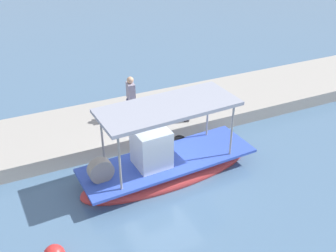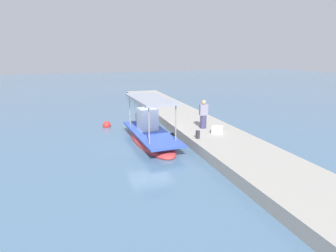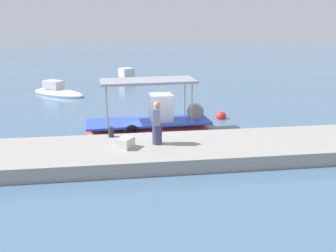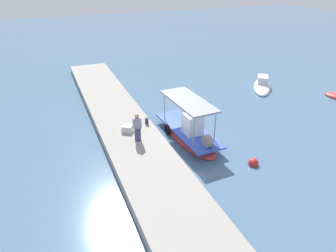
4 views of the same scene
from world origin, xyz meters
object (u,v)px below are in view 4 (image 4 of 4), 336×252
Objects in this scene: moored_boat_near at (262,86)px; mooring_bollard at (147,121)px; fisherman_near_bollard at (137,128)px; marker_buoy at (253,163)px; cargo_crate at (127,129)px; main_fishing_boat at (188,132)px.

mooring_bollard is at bearing -72.71° from moored_boat_near.
fisherman_near_bollard reaches higher than mooring_bollard.
mooring_bollard is 0.76× the size of marker_buoy.
moored_boat_near reaches higher than cargo_crate.
fisherman_near_bollard is at bearing 13.40° from cargo_crate.
mooring_bollard is 1.63m from cargo_crate.
fisherman_near_bollard is 0.39× the size of moored_boat_near.
fisherman_near_bollard is 3.06× the size of marker_buoy.
fisherman_near_bollard is at bearing -32.88° from mooring_bollard.
fisherman_near_bollard is at bearing -127.77° from marker_buoy.
main_fishing_boat is 2.96m from mooring_bollard.
mooring_bollard reaches higher than cargo_crate.
main_fishing_boat is 3.61× the size of fisherman_near_bollard.
moored_boat_near is at bearing 107.29° from mooring_bollard.
fisherman_near_bollard is 1.47m from cargo_crate.
moored_boat_near is (-4.51, 14.20, -0.59)m from cargo_crate.
cargo_crate is (0.57, -1.53, -0.01)m from mooring_bollard.
cargo_crate is at bearing -110.11° from main_fishing_boat.
moored_boat_near is at bearing 119.35° from main_fishing_boat.
fisherman_near_bollard is (-0.06, -3.43, 0.93)m from main_fishing_boat.
moored_boat_near is (-3.94, 12.67, -0.60)m from mooring_bollard.
mooring_bollard is at bearing 110.50° from cargo_crate.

